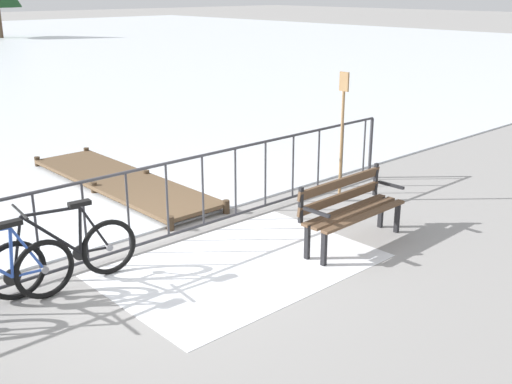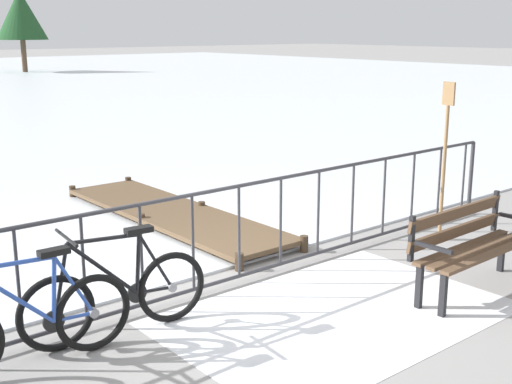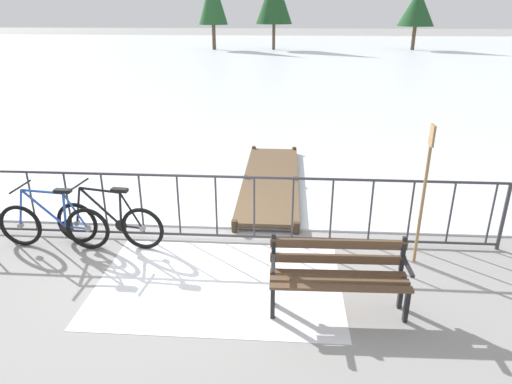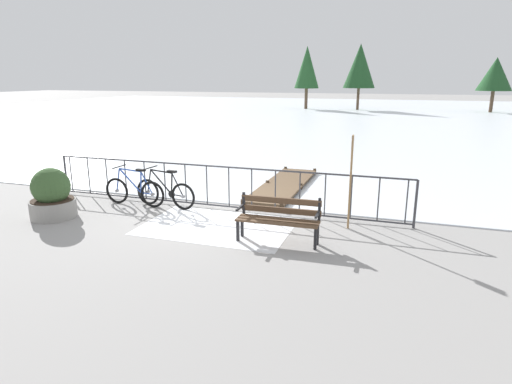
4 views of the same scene
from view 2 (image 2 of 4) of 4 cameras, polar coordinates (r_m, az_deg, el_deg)
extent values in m
plane|color=gray|center=(6.96, -3.30, -8.29)|extent=(160.00, 160.00, 0.00)
cube|color=white|center=(6.43, 6.80, -10.25)|extent=(3.18, 2.14, 0.01)
cylinder|color=#38383D|center=(6.63, -3.42, 0.14)|extent=(9.00, 0.04, 0.04)
cylinder|color=#38383D|center=(6.93, -3.31, -7.68)|extent=(9.00, 0.04, 0.04)
cylinder|color=#38383D|center=(10.03, 17.77, 1.10)|extent=(0.06, 0.06, 1.05)
cylinder|color=#38383D|center=(5.87, -19.52, -7.46)|extent=(0.03, 0.03, 0.97)
cylinder|color=#38383D|center=(6.07, -14.42, -6.37)|extent=(0.03, 0.03, 0.97)
cylinder|color=#38383D|center=(6.32, -9.70, -5.32)|extent=(0.03, 0.03, 0.97)
cylinder|color=#38383D|center=(6.61, -5.38, -4.33)|extent=(0.03, 0.03, 0.97)
cylinder|color=#38383D|center=(6.93, -1.45, -3.40)|extent=(0.03, 0.03, 0.97)
cylinder|color=#38383D|center=(7.29, 2.11, -2.54)|extent=(0.03, 0.03, 0.97)
cylinder|color=#38383D|center=(7.67, 5.31, -1.76)|extent=(0.03, 0.03, 0.97)
cylinder|color=#38383D|center=(8.08, 8.20, -1.05)|extent=(0.03, 0.03, 0.97)
cylinder|color=#38383D|center=(8.50, 10.81, -0.40)|extent=(0.03, 0.03, 0.97)
cylinder|color=#38383D|center=(8.94, 13.16, 0.18)|extent=(0.03, 0.03, 0.97)
cylinder|color=#38383D|center=(9.40, 15.29, 0.71)|extent=(0.03, 0.03, 0.97)
cylinder|color=#38383D|center=(9.87, 17.22, 1.18)|extent=(0.03, 0.03, 0.97)
torus|color=black|center=(6.17, -7.18, -8.02)|extent=(0.66, 0.13, 0.66)
cylinder|color=gray|center=(6.17, -7.18, -8.02)|extent=(0.09, 0.07, 0.08)
torus|color=black|center=(5.83, -16.60, -9.87)|extent=(0.66, 0.13, 0.66)
cylinder|color=gray|center=(5.83, -16.60, -9.87)|extent=(0.09, 0.07, 0.08)
cylinder|color=black|center=(5.95, -9.99, -6.04)|extent=(0.08, 0.04, 0.53)
cylinder|color=black|center=(5.84, -12.85, -6.42)|extent=(0.61, 0.10, 0.59)
cylinder|color=black|center=(5.76, -12.79, -3.90)|extent=(0.63, 0.11, 0.07)
cylinder|color=black|center=(6.10, -8.61, -8.23)|extent=(0.34, 0.07, 0.05)
cylinder|color=black|center=(6.02, -8.52, -5.85)|extent=(0.32, 0.06, 0.56)
cylinder|color=black|center=(5.74, -16.20, -7.10)|extent=(0.16, 0.05, 0.59)
cube|color=black|center=(5.86, -9.93, -3.19)|extent=(0.25, 0.13, 0.05)
cylinder|color=black|center=(5.64, -15.82, -3.76)|extent=(0.09, 0.52, 0.03)
cylinder|color=black|center=(6.04, -10.07, -8.44)|extent=(0.18, 0.04, 0.18)
torus|color=black|center=(5.76, -13.64, -9.94)|extent=(0.66, 0.08, 0.66)
cylinder|color=gray|center=(5.76, -13.64, -9.94)|extent=(0.08, 0.06, 0.08)
cylinder|color=#2D51B2|center=(5.55, -16.78, -7.92)|extent=(0.08, 0.04, 0.53)
cylinder|color=#2D51B2|center=(5.45, -19.90, -8.40)|extent=(0.61, 0.06, 0.59)
cylinder|color=#2D51B2|center=(5.36, -19.91, -5.72)|extent=(0.63, 0.06, 0.07)
cylinder|color=#2D51B2|center=(5.70, -15.20, -10.20)|extent=(0.34, 0.04, 0.05)
cylinder|color=#2D51B2|center=(5.61, -15.17, -7.68)|extent=(0.32, 0.04, 0.56)
cube|color=black|center=(5.45, -16.80, -4.89)|extent=(0.24, 0.11, 0.05)
cylinder|color=black|center=(5.64, -16.80, -10.46)|extent=(0.18, 0.03, 0.18)
cube|color=brown|center=(7.17, 17.17, -4.48)|extent=(1.60, 0.14, 0.04)
cube|color=brown|center=(7.10, 18.22, -4.75)|extent=(1.60, 0.14, 0.04)
cube|color=brown|center=(7.02, 19.30, -5.03)|extent=(1.60, 0.14, 0.04)
cube|color=brown|center=(7.18, 16.60, -3.25)|extent=(1.60, 0.09, 0.12)
cube|color=brown|center=(7.12, 16.71, -1.71)|extent=(1.60, 0.09, 0.12)
cube|color=black|center=(7.86, 20.13, -4.81)|extent=(0.05, 0.06, 0.44)
cube|color=black|center=(7.79, 19.64, -1.51)|extent=(0.05, 0.05, 0.45)
cube|color=black|center=(6.49, 15.60, -8.37)|extent=(0.05, 0.06, 0.44)
cube|color=black|center=(6.63, 13.69, -7.78)|extent=(0.05, 0.06, 0.44)
cube|color=black|center=(6.54, 13.06, -3.89)|extent=(0.05, 0.05, 0.45)
cube|color=black|center=(6.42, 14.86, -4.59)|extent=(0.05, 0.40, 0.04)
cylinder|color=#937047|center=(8.64, 15.63, 1.49)|extent=(0.04, 0.04, 1.70)
cube|color=#937047|center=(8.49, 16.06, 8.03)|extent=(0.03, 0.16, 0.28)
cube|color=brown|center=(9.35, -7.11, -1.79)|extent=(1.10, 4.22, 0.06)
cylinder|color=#433323|center=(7.44, -1.44, -5.95)|extent=(0.10, 0.10, 0.20)
cylinder|color=#433323|center=(8.06, 4.10, -4.42)|extent=(0.10, 0.10, 0.20)
cylinder|color=#433323|center=(9.11, -9.72, -2.43)|extent=(0.10, 0.10, 0.20)
cylinder|color=#433323|center=(9.62, -4.63, -1.41)|extent=(0.10, 0.10, 0.20)
cylinder|color=#433323|center=(10.93, -15.32, -0.01)|extent=(0.10, 0.10, 0.20)
cylinder|color=#433323|center=(11.36, -10.79, 0.75)|extent=(0.10, 0.10, 0.20)
cylinder|color=brown|center=(43.46, -19.17, 11.70)|extent=(0.31, 0.31, 3.23)
cone|color=#1E4723|center=(43.45, -19.35, 14.04)|extent=(3.00, 3.00, 2.91)
camera|label=1|loc=(1.22, 149.09, 14.80)|focal=43.54mm
camera|label=3|loc=(5.31, 64.24, 14.29)|focal=32.10mm
camera|label=4|loc=(8.88, 78.80, 6.01)|focal=30.33mm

